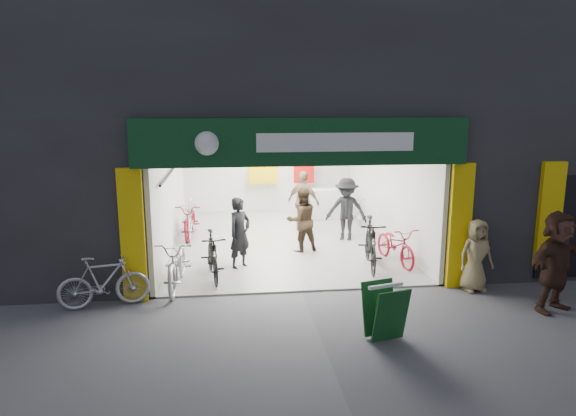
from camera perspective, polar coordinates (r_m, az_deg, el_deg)
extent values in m
plane|color=#56565B|center=(10.54, 1.53, -9.36)|extent=(60.00, 60.00, 0.00)
cube|color=#232326|center=(15.07, 2.67, 19.14)|extent=(16.00, 10.00, 4.50)
cube|color=#232326|center=(15.41, -22.10, 3.22)|extent=(5.00, 10.00, 3.50)
cube|color=#232326|center=(16.64, 19.81, 3.95)|extent=(6.00, 10.00, 3.50)
cube|color=#9E9E99|center=(14.31, -0.83, -3.59)|extent=(6.00, 8.00, 0.04)
cube|color=silver|center=(18.03, -2.25, 4.69)|extent=(6.00, 0.20, 3.20)
cube|color=silver|center=(13.98, -12.97, 2.38)|extent=(0.10, 8.00, 3.20)
cube|color=silver|center=(14.59, 10.76, 2.85)|extent=(0.10, 8.00, 3.20)
cube|color=white|center=(13.82, -0.87, 9.45)|extent=(6.00, 8.00, 0.10)
cube|color=black|center=(9.95, 1.55, 9.17)|extent=(6.00, 0.30, 0.30)
cube|color=#0B3314|center=(9.75, 1.73, 7.35)|extent=(6.40, 0.25, 0.90)
cube|color=white|center=(9.73, 5.38, 7.29)|extent=(3.00, 0.02, 0.35)
cube|color=yellow|center=(10.14, -16.88, -3.01)|extent=(0.45, 0.12, 2.60)
cube|color=yellow|center=(11.05, 18.54, -1.94)|extent=(0.45, 0.12, 2.60)
cube|color=yellow|center=(11.97, 27.07, -0.63)|extent=(0.50, 0.12, 2.20)
cylinder|color=black|center=(13.31, -12.77, 4.11)|extent=(0.06, 5.00, 0.06)
cube|color=silver|center=(16.88, 4.33, 0.40)|extent=(1.40, 0.60, 1.00)
cube|color=white|center=(11.05, 0.69, 8.53)|extent=(1.30, 0.35, 0.04)
cube|color=white|center=(12.83, -0.39, 8.96)|extent=(1.30, 0.35, 0.04)
cube|color=white|center=(14.62, -1.21, 9.29)|extent=(1.30, 0.35, 0.04)
cube|color=white|center=(16.41, -1.85, 9.54)|extent=(1.30, 0.35, 0.04)
imported|color=#ABACB0|center=(10.88, -12.15, -5.95)|extent=(0.82, 2.09, 1.08)
imported|color=black|center=(11.26, -8.39, -5.29)|extent=(0.71, 1.79, 1.05)
imported|color=maroon|center=(14.80, -10.79, -1.36)|extent=(0.78, 1.95, 1.01)
imported|color=silver|center=(14.75, -10.81, -1.23)|extent=(0.58, 1.84, 1.10)
imported|color=black|center=(11.97, 9.17, -3.96)|extent=(0.88, 2.03, 1.18)
imported|color=maroon|center=(12.48, 11.87, -4.01)|extent=(0.91, 1.85, 0.93)
imported|color=silver|center=(16.20, 7.37, -0.24)|extent=(0.64, 1.61, 0.94)
imported|color=#ACACB0|center=(10.25, -19.79, -7.72)|extent=(1.73, 0.81, 1.00)
imported|color=black|center=(11.80, -5.38, -2.85)|extent=(0.72, 0.71, 1.67)
imported|color=#352618|center=(13.06, 1.54, -1.38)|extent=(0.94, 0.81, 1.67)
imported|color=black|center=(14.20, 6.50, -0.21)|extent=(1.30, 1.04, 1.77)
imported|color=#826B4C|center=(15.06, 1.73, 0.66)|extent=(1.09, 1.05, 1.82)
imported|color=#948256|center=(11.09, 20.15, -4.95)|extent=(0.78, 0.55, 1.49)
imported|color=#3A231A|center=(10.57, 27.67, -5.30)|extent=(1.82, 1.18, 1.88)
cube|color=#104319|center=(8.43, 11.38, -11.67)|extent=(0.62, 0.35, 0.89)
cube|color=#104319|center=(8.73, 10.03, -10.78)|extent=(0.62, 0.35, 0.89)
cube|color=white|center=(8.42, 10.80, -8.50)|extent=(0.61, 0.20, 0.05)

